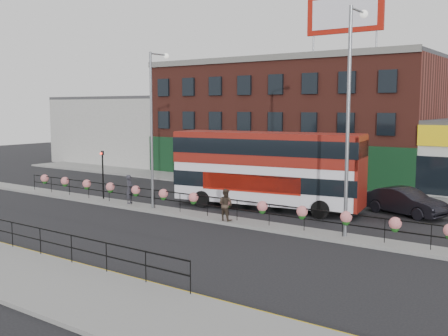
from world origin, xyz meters
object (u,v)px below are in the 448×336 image
Objects in this scene: car at (405,202)px; lamp_column_west at (154,116)px; double_decker_bus at (267,162)px; pedestrian_b at (226,205)px; lamp_column_east at (351,102)px; pedestrian_a at (130,189)px.

car is 15.49m from lamp_column_west.
double_decker_bus reaches higher than pedestrian_b.
pedestrian_b is at bearing -5.59° from lamp_column_west.
car is at bearing 85.02° from lamp_column_east.
double_decker_bus is 2.34× the size of car.
pedestrian_b reaches higher than car.
lamp_column_east is (-0.61, -7.02, 5.67)m from car.
lamp_column_east reaches higher than pedestrian_a.
pedestrian_a is at bearing -179.16° from lamp_column_east.
pedestrian_a is at bearing 0.01° from pedestrian_b.
lamp_column_west reaches higher than car.
car is at bearing 22.65° from double_decker_bus.
lamp_column_east reaches higher than car.
lamp_column_west is (-5.42, -4.12, 2.78)m from double_decker_bus.
pedestrian_a is 0.20× the size of lamp_column_west.
lamp_column_west is at bearing -142.75° from double_decker_bus.
pedestrian_b is 0.16× the size of lamp_column_east.
car is at bearing -128.96° from pedestrian_b.
pedestrian_a is at bearing -179.37° from lamp_column_west.
lamp_column_west is at bearing -1.72° from pedestrian_b.
double_decker_bus is 5.03m from pedestrian_b.
car is 9.04m from lamp_column_east.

